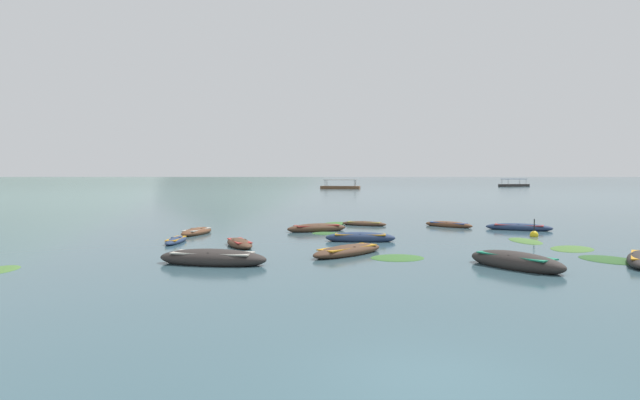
# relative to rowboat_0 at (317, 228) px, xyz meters

# --- Properties ---
(ground_plane) EXTENTS (6000.00, 6000.00, 0.00)m
(ground_plane) POSITION_rel_rowboat_0_xyz_m (0.06, 1475.15, -0.19)
(ground_plane) COLOR #385660
(mountain_2) EXTENTS (1102.75, 1102.75, 274.56)m
(mountain_2) POSITION_rel_rowboat_0_xyz_m (-242.95, 2487.06, 137.09)
(mountain_2) COLOR #56665B
(mountain_2) RESTS_ON ground
(rowboat_0) EXTENTS (4.09, 2.31, 0.62)m
(rowboat_0) POSITION_rel_rowboat_0_xyz_m (0.00, 0.00, 0.00)
(rowboat_0) COLOR #4C3323
(rowboat_0) RESTS_ON ground
(rowboat_1) EXTENTS (3.84, 1.64, 0.62)m
(rowboat_1) POSITION_rel_rowboat_0_xyz_m (1.92, -5.33, 0.00)
(rowboat_1) COLOR navy
(rowboat_1) RESTS_ON ground
(rowboat_2) EXTENTS (1.90, 3.31, 0.48)m
(rowboat_2) POSITION_rel_rowboat_0_xyz_m (-4.37, -6.89, -0.04)
(rowboat_2) COLOR #4C3323
(rowboat_2) RESTS_ON ground
(rowboat_3) EXTENTS (3.04, 3.08, 0.47)m
(rowboat_3) POSITION_rel_rowboat_0_xyz_m (9.19, 2.19, -0.05)
(rowboat_3) COLOR brown
(rowboat_3) RESTS_ON ground
(rowboat_5) EXTENTS (3.16, 4.22, 0.79)m
(rowboat_5) POSITION_rel_rowboat_0_xyz_m (6.50, -14.06, 0.05)
(rowboat_5) COLOR #2D2826
(rowboat_5) RESTS_ON ground
(rowboat_6) EXTENTS (4.08, 2.82, 0.55)m
(rowboat_6) POSITION_rel_rowboat_0_xyz_m (13.00, -0.30, -0.02)
(rowboat_6) COLOR navy
(rowboat_6) RESTS_ON ground
(rowboat_7) EXTENTS (2.08, 3.51, 0.48)m
(rowboat_7) POSITION_rel_rowboat_0_xyz_m (-7.28, -1.08, -0.04)
(rowboat_7) COLOR brown
(rowboat_7) RESTS_ON ground
(rowboat_8) EXTENTS (4.04, 3.85, 0.55)m
(rowboat_8) POSITION_rel_rowboat_0_xyz_m (0.60, -10.10, -0.02)
(rowboat_8) COLOR #4C3323
(rowboat_8) RESTS_ON ground
(rowboat_9) EXTENTS (4.65, 2.59, 0.76)m
(rowboat_9) POSITION_rel_rowboat_0_xyz_m (-5.08, -12.20, 0.04)
(rowboat_9) COLOR #2D2826
(rowboat_9) RESTS_ON ground
(rowboat_10) EXTENTS (1.04, 3.12, 0.36)m
(rowboat_10) POSITION_rel_rowboat_0_xyz_m (-7.78, -5.09, -0.08)
(rowboat_10) COLOR navy
(rowboat_10) RESTS_ON ground
(rowboat_11) EXTENTS (3.27, 2.30, 0.38)m
(rowboat_11) POSITION_rel_rowboat_0_xyz_m (3.61, 3.67, -0.07)
(rowboat_11) COLOR #4C3323
(rowboat_11) RESTS_ON ground
(ferry_0) EXTENTS (10.45, 6.08, 2.54)m
(ferry_0) POSITION_rel_rowboat_0_xyz_m (14.11, 103.76, 0.25)
(ferry_0) COLOR brown
(ferry_0) RESTS_ON ground
(ferry_1) EXTENTS (10.36, 6.69, 2.54)m
(ferry_1) POSITION_rel_rowboat_0_xyz_m (70.76, 127.50, 0.25)
(ferry_1) COLOR #2D2826
(ferry_1) RESTS_ON ground
(mooring_buoy) EXTENTS (0.47, 0.47, 1.16)m
(mooring_buoy) POSITION_rel_rowboat_0_xyz_m (12.20, -3.99, -0.09)
(mooring_buoy) COLOR yellow
(mooring_buoy) RESTS_ON ground
(weed_patch_0) EXTENTS (3.20, 3.28, 0.14)m
(weed_patch_0) POSITION_rel_rowboat_0_xyz_m (11.52, -9.19, -0.19)
(weed_patch_0) COLOR #477033
(weed_patch_0) RESTS_ON ground
(weed_patch_1) EXTENTS (2.26, 2.21, 0.14)m
(weed_patch_1) POSITION_rel_rowboat_0_xyz_m (0.43, -1.34, -0.19)
(weed_patch_1) COLOR #2D5628
(weed_patch_1) RESTS_ON ground
(weed_patch_2) EXTENTS (2.82, 3.34, 0.14)m
(weed_patch_2) POSITION_rel_rowboat_0_xyz_m (1.77, 5.21, -0.19)
(weed_patch_2) COLOR #38662D
(weed_patch_2) RESTS_ON ground
(weed_patch_3) EXTENTS (2.68, 3.20, 0.14)m
(weed_patch_3) POSITION_rel_rowboat_0_xyz_m (11.28, -12.51, -0.19)
(weed_patch_3) COLOR #2D5628
(weed_patch_3) RESTS_ON ground
(weed_patch_4) EXTENTS (1.63, 3.20, 0.14)m
(weed_patch_4) POSITION_rel_rowboat_0_xyz_m (10.71, -6.00, -0.19)
(weed_patch_4) COLOR #477033
(weed_patch_4) RESTS_ON ground
(weed_patch_6) EXTENTS (2.69, 2.46, 0.14)m
(weed_patch_6) POSITION_rel_rowboat_0_xyz_m (2.57, -11.24, -0.19)
(weed_patch_6) COLOR #38662D
(weed_patch_6) RESTS_ON ground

